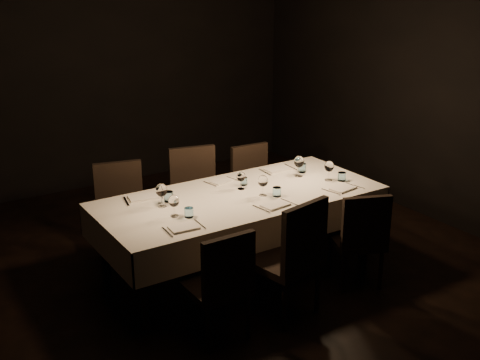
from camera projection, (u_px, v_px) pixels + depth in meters
room at (240, 113)px, 5.03m from camera, size 5.01×6.01×3.01m
dining_table at (240, 203)px, 5.30m from camera, size 2.52×1.12×0.76m
chair_near_left at (222, 281)px, 4.37m from camera, size 0.43×0.43×0.89m
place_setting_near_left at (180, 212)px, 4.72m from camera, size 0.33×0.40×0.18m
chair_near_center at (292, 254)px, 4.66m from camera, size 0.56×0.56×1.00m
place_setting_near_center at (270, 191)px, 5.16m from camera, size 0.35×0.41×0.19m
chair_near_right at (361, 235)px, 5.13m from camera, size 0.55×0.55×0.88m
place_setting_near_right at (336, 175)px, 5.54m from camera, size 0.35×0.41×0.19m
chair_far_left at (121, 208)px, 5.64m from camera, size 0.54×0.54×0.94m
place_setting_far_left at (157, 194)px, 5.07m from camera, size 0.38×0.42×0.20m
chair_far_center at (196, 192)px, 5.97m from camera, size 0.56×0.56×0.98m
place_setting_far_center at (236, 179)px, 5.47m from camera, size 0.31×0.39×0.17m
chair_far_right at (254, 183)px, 6.36m from camera, size 0.45×0.45×0.89m
place_setting_far_right at (293, 166)px, 5.80m from camera, size 0.37×0.42×0.20m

